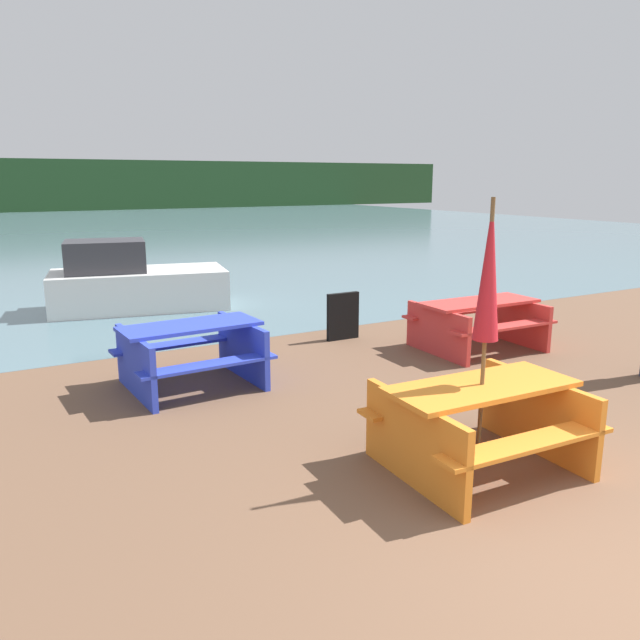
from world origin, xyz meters
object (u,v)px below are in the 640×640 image
(picnic_table_blue, at_px, (191,350))
(umbrella_crimson, at_px, (489,274))
(boat, at_px, (133,283))
(signboard, at_px, (343,316))
(picnic_table_orange, at_px, (480,418))
(picnic_table_red, at_px, (478,319))

(picnic_table_blue, relative_size, umbrella_crimson, 0.73)
(boat, bearing_deg, signboard, -49.30)
(picnic_table_blue, distance_m, boat, 5.13)
(picnic_table_orange, bearing_deg, picnic_table_blue, 113.82)
(picnic_table_red, distance_m, signboard, 2.08)
(umbrella_crimson, bearing_deg, picnic_table_blue, 113.82)
(picnic_table_orange, height_order, picnic_table_red, picnic_table_orange)
(boat, bearing_deg, picnic_table_blue, -84.56)
(picnic_table_orange, relative_size, picnic_table_red, 0.94)
(picnic_table_blue, bearing_deg, picnic_table_orange, -66.18)
(picnic_table_red, height_order, umbrella_crimson, umbrella_crimson)
(boat, bearing_deg, umbrella_crimson, -72.35)
(picnic_table_orange, distance_m, umbrella_crimson, 1.27)
(picnic_table_blue, bearing_deg, signboard, 20.51)
(picnic_table_orange, bearing_deg, picnic_table_red, 47.00)
(signboard, bearing_deg, picnic_table_orange, -106.42)
(picnic_table_orange, xyz_separation_m, boat, (-1.02, 8.50, 0.05))
(picnic_table_orange, relative_size, signboard, 2.30)
(picnic_table_orange, bearing_deg, signboard, 73.58)
(umbrella_crimson, xyz_separation_m, boat, (-1.02, 8.50, -1.22))
(signboard, bearing_deg, umbrella_crimson, -106.42)
(picnic_table_blue, bearing_deg, umbrella_crimson, -66.18)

